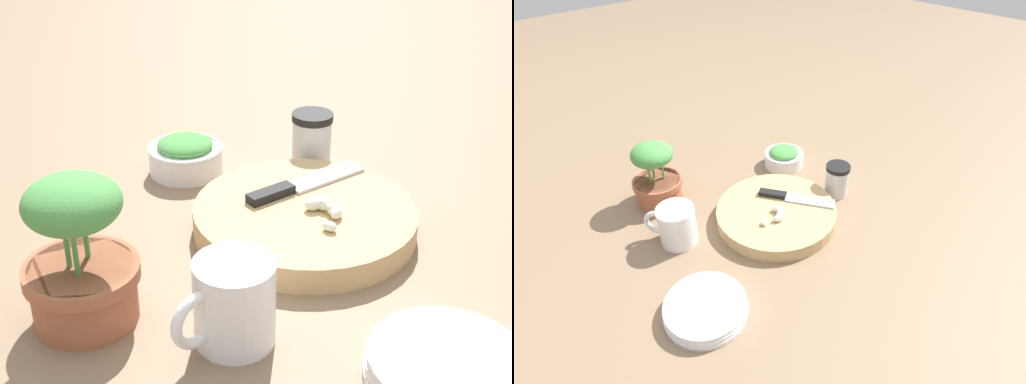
% 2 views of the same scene
% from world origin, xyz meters
% --- Properties ---
extents(ground_plane, '(5.00, 5.00, 0.00)m').
position_xyz_m(ground_plane, '(0.00, 0.00, 0.00)').
color(ground_plane, '#7F664C').
extents(cutting_board, '(0.31, 0.31, 0.04)m').
position_xyz_m(cutting_board, '(-0.02, -0.05, 0.02)').
color(cutting_board, tan).
rests_on(cutting_board, ground_plane).
extents(chef_knife, '(0.13, 0.19, 0.01)m').
position_xyz_m(chef_knife, '(0.03, -0.05, 0.04)').
color(chef_knife, black).
rests_on(chef_knife, cutting_board).
extents(garlic_cloves, '(0.08, 0.05, 0.02)m').
position_xyz_m(garlic_cloves, '(-0.05, -0.08, 0.05)').
color(garlic_cloves, silver).
rests_on(garlic_cloves, cutting_board).
extents(herb_bowl, '(0.12, 0.12, 0.06)m').
position_xyz_m(herb_bowl, '(0.17, 0.11, 0.03)').
color(herb_bowl, white).
rests_on(herb_bowl, ground_plane).
extents(spice_jar, '(0.07, 0.07, 0.09)m').
position_xyz_m(spice_jar, '(0.17, -0.09, 0.05)').
color(spice_jar, silver).
rests_on(spice_jar, ground_plane).
extents(coffee_mug, '(0.10, 0.11, 0.10)m').
position_xyz_m(coffee_mug, '(-0.25, 0.06, 0.05)').
color(coffee_mug, white).
rests_on(coffee_mug, ground_plane).
extents(plate_stack, '(0.17, 0.17, 0.03)m').
position_xyz_m(plate_stack, '(-0.33, -0.16, 0.01)').
color(plate_stack, white).
rests_on(plate_stack, ground_plane).
extents(potted_herb, '(0.13, 0.13, 0.18)m').
position_xyz_m(potted_herb, '(-0.20, 0.22, 0.08)').
color(potted_herb, '#A35B3D').
rests_on(potted_herb, ground_plane).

